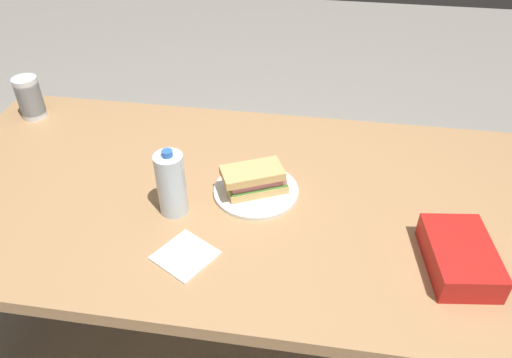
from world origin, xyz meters
The scene contains 8 objects.
ground_plane centered at (0.00, 0.00, 0.00)m, with size 8.00×8.00×0.00m, color gray.
dining_table centered at (0.00, 0.00, 0.66)m, with size 1.85×0.92×0.74m.
paper_plate centered at (-0.06, -0.01, 0.75)m, with size 0.25×0.25×0.01m, color white.
sandwich centered at (-0.06, -0.01, 0.80)m, with size 0.20×0.16×0.08m.
chip_bag centered at (-0.59, 0.19, 0.78)m, with size 0.23×0.15×0.07m, color red.
water_bottle_tall centered at (0.15, 0.10, 0.84)m, with size 0.08×0.08×0.20m.
plastic_cup_stack centered at (0.79, -0.32, 0.82)m, with size 0.08×0.08×0.15m.
paper_napkin centered at (0.08, 0.26, 0.75)m, with size 0.13×0.13×0.01m, color white.
Camera 1 is at (-0.23, 1.08, 1.66)m, focal length 34.76 mm.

